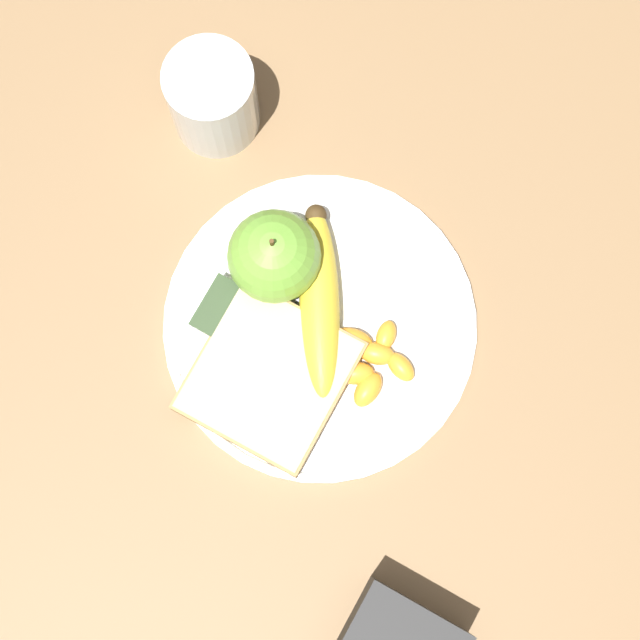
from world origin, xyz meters
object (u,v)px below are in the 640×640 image
Objects in this scene: banana at (319,302)px; bread_slice at (270,377)px; apple at (274,256)px; juice_glass at (213,100)px; jam_packet at (226,312)px; plate at (320,326)px; fork at (331,339)px.

bread_slice is at bearing 175.69° from banana.
apple is 0.10m from bread_slice.
juice_glass reaches higher than bread_slice.
jam_packet is at bearing 125.00° from banana.
fork is (-0.01, -0.01, 0.01)m from plate.
apple is 0.45× the size of fork.
juice_glass is (0.12, 0.17, 0.03)m from plate.
banana is 0.83× the size of fork.
jam_packet reaches higher than plate.
juice_glass is 0.55× the size of banana.
banana is (0.01, 0.01, 0.02)m from plate.
bread_slice is at bearing 166.91° from plate.
plate is 0.07m from apple.
plate is at bearing -113.67° from apple.
juice_glass is at bearing 54.83° from plate.
apple is at bearing -15.92° from jam_packet.
juice_glass reaches higher than jam_packet.
plate is 3.00× the size of juice_glass.
plate is at bearing -91.14° from fork.
juice_glass is 1.77× the size of jam_packet.
banana reaches higher than fork.
bread_slice is at bearing -5.00° from fork.
banana is 0.08m from jam_packet.
bread_slice is 0.65× the size of fork.
plate is at bearing -13.09° from bread_slice.
apple is at bearing -90.72° from fork.
juice_glass is at bearing 41.03° from bread_slice.
plate is 2.11× the size of bread_slice.
fork is at bearing -114.20° from plate.
jam_packet is (0.03, 0.06, -0.00)m from bread_slice.
juice_glass is 0.23m from fork.
plate is 1.37× the size of fork.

